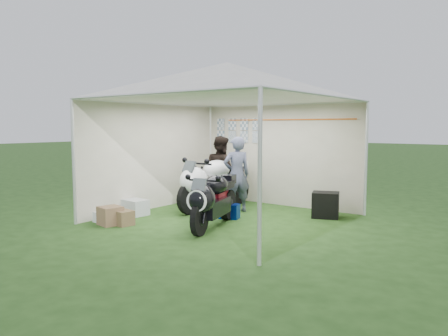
{
  "coord_description": "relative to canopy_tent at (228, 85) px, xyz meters",
  "views": [
    {
      "loc": [
        4.95,
        -6.7,
        1.81
      ],
      "look_at": [
        -0.33,
        0.35,
        0.96
      ],
      "focal_mm": 35.0,
      "sensor_mm": 36.0,
      "label": 1
    }
  ],
  "objects": [
    {
      "name": "canopy_tent",
      "position": [
        0.0,
        0.0,
        0.0
      ],
      "size": [
        5.66,
        5.66,
        3.0
      ],
      "color": "silver",
      "rests_on": "ground"
    },
    {
      "name": "crate_3",
      "position": [
        -1.26,
        -1.55,
        -2.44
      ],
      "size": [
        0.44,
        0.35,
        0.27
      ],
      "primitive_type": "cube",
      "rotation": [
        0.0,
        0.0,
        -0.15
      ],
      "color": "brown",
      "rests_on": "ground"
    },
    {
      "name": "equipment_box",
      "position": [
        1.46,
        1.28,
        -2.32
      ],
      "size": [
        0.62,
        0.56,
        0.51
      ],
      "primitive_type": "cube",
      "rotation": [
        0.0,
        0.0,
        0.35
      ],
      "color": "black",
      "rests_on": "ground"
    },
    {
      "name": "person_blue_jacket",
      "position": [
        -0.29,
        0.71,
        -1.78
      ],
      "size": [
        0.65,
        0.69,
        1.59
      ],
      "primitive_type": "imported",
      "rotation": [
        0.0,
        0.0,
        -2.21
      ],
      "color": "#535875",
      "rests_on": "ground"
    },
    {
      "name": "crate_2",
      "position": [
        -1.75,
        -1.64,
        -2.48
      ],
      "size": [
        0.28,
        0.23,
        0.2
      ],
      "primitive_type": "cube",
      "rotation": [
        0.0,
        0.0,
        -0.05
      ],
      "color": "silver",
      "rests_on": "ground"
    },
    {
      "name": "motorcycle_white",
      "position": [
        -0.86,
        0.57,
        -1.96
      ],
      "size": [
        0.57,
        2.24,
        1.1
      ],
      "rotation": [
        0.0,
        0.0,
        -0.05
      ],
      "color": "black",
      "rests_on": "ground"
    },
    {
      "name": "person_dark_jacket",
      "position": [
        -0.94,
        1.03,
        -1.78
      ],
      "size": [
        0.95,
        0.87,
        1.59
      ],
      "primitive_type": "imported",
      "rotation": [
        0.0,
        0.0,
        2.71
      ],
      "color": "black",
      "rests_on": "ground"
    },
    {
      "name": "crate_0",
      "position": [
        -1.75,
        -0.8,
        -2.42
      ],
      "size": [
        0.5,
        0.41,
        0.32
      ],
      "primitive_type": "cube",
      "rotation": [
        0.0,
        0.0,
        -0.08
      ],
      "color": "#B1B7BB",
      "rests_on": "ground"
    },
    {
      "name": "ground",
      "position": [
        0.0,
        -0.03,
        -2.58
      ],
      "size": [
        80.0,
        80.0,
        0.0
      ],
      "primitive_type": "plane",
      "color": "#204215",
      "rests_on": "ground"
    },
    {
      "name": "crate_1",
      "position": [
        -1.45,
        -1.67,
        -2.41
      ],
      "size": [
        0.45,
        0.45,
        0.34
      ],
      "primitive_type": "cube",
      "rotation": [
        0.0,
        0.0,
        -0.2
      ],
      "color": "brown",
      "rests_on": "ground"
    },
    {
      "name": "paddock_stand",
      "position": [
        -0.02,
        0.07,
        -2.43
      ],
      "size": [
        0.44,
        0.34,
        0.29
      ],
      "primitive_type": "cube",
      "rotation": [
        0.0,
        0.0,
        0.29
      ],
      "color": "#072AAA",
      "rests_on": "ground"
    },
    {
      "name": "motorcycle_black",
      "position": [
        0.23,
        -0.78,
        -2.04
      ],
      "size": [
        0.82,
        1.9,
        0.96
      ],
      "rotation": [
        0.0,
        0.0,
        0.29
      ],
      "color": "black",
      "rests_on": "ground"
    }
  ]
}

